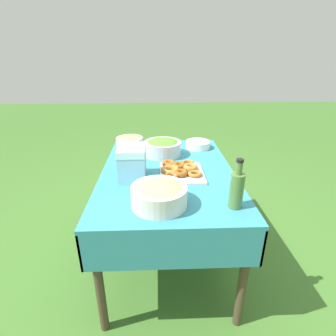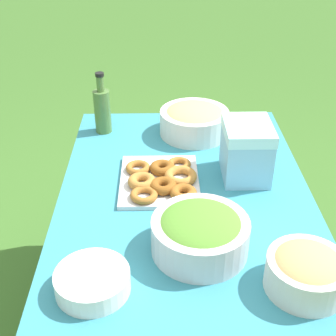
{
  "view_description": "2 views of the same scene",
  "coord_description": "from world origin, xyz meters",
  "px_view_note": "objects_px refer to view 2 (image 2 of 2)",
  "views": [
    {
      "loc": [
        1.66,
        -0.06,
        1.48
      ],
      "look_at": [
        0.07,
        0.0,
        0.78
      ],
      "focal_mm": 28.0,
      "sensor_mm": 36.0,
      "label": 1
    },
    {
      "loc": [
        -1.37,
        0.09,
        1.7
      ],
      "look_at": [
        0.03,
        0.06,
        0.83
      ],
      "focal_mm": 50.0,
      "sensor_mm": 36.0,
      "label": 2
    }
  ],
  "objects_px": {
    "salad_bowl": "(200,232)",
    "pasta_bowl": "(194,120)",
    "donut_platter": "(162,180)",
    "bread_bowl": "(307,271)",
    "plate_stack": "(93,281)",
    "olive_oil_bottle": "(102,109)",
    "cooler_box": "(246,150)"
  },
  "relations": [
    {
      "from": "salad_bowl",
      "to": "pasta_bowl",
      "type": "bearing_deg",
      "value": -2.64
    },
    {
      "from": "salad_bowl",
      "to": "donut_platter",
      "type": "distance_m",
      "value": 0.37
    },
    {
      "from": "salad_bowl",
      "to": "bread_bowl",
      "type": "relative_size",
      "value": 1.31
    },
    {
      "from": "donut_platter",
      "to": "plate_stack",
      "type": "distance_m",
      "value": 0.54
    },
    {
      "from": "donut_platter",
      "to": "bread_bowl",
      "type": "xyz_separation_m",
      "value": [
        -0.51,
        -0.39,
        0.04
      ]
    },
    {
      "from": "olive_oil_bottle",
      "to": "bread_bowl",
      "type": "xyz_separation_m",
      "value": [
        -0.95,
        -0.64,
        -0.05
      ]
    },
    {
      "from": "plate_stack",
      "to": "salad_bowl",
      "type": "bearing_deg",
      "value": -63.08
    },
    {
      "from": "donut_platter",
      "to": "cooler_box",
      "type": "relative_size",
      "value": 1.68
    },
    {
      "from": "pasta_bowl",
      "to": "olive_oil_bottle",
      "type": "relative_size",
      "value": 1.1
    },
    {
      "from": "plate_stack",
      "to": "olive_oil_bottle",
      "type": "bearing_deg",
      "value": 3.65
    },
    {
      "from": "olive_oil_bottle",
      "to": "salad_bowl",
      "type": "bearing_deg",
      "value": -155.26
    },
    {
      "from": "bread_bowl",
      "to": "salad_bowl",
      "type": "bearing_deg",
      "value": 60.31
    },
    {
      "from": "pasta_bowl",
      "to": "bread_bowl",
      "type": "distance_m",
      "value": 0.94
    },
    {
      "from": "pasta_bowl",
      "to": "cooler_box",
      "type": "xyz_separation_m",
      "value": [
        -0.34,
        -0.17,
        0.04
      ]
    },
    {
      "from": "pasta_bowl",
      "to": "donut_platter",
      "type": "xyz_separation_m",
      "value": [
        -0.4,
        0.15,
        -0.05
      ]
    },
    {
      "from": "pasta_bowl",
      "to": "plate_stack",
      "type": "height_order",
      "value": "pasta_bowl"
    },
    {
      "from": "salad_bowl",
      "to": "plate_stack",
      "type": "xyz_separation_m",
      "value": [
        -0.15,
        0.3,
        -0.04
      ]
    },
    {
      "from": "salad_bowl",
      "to": "pasta_bowl",
      "type": "height_order",
      "value": "same"
    },
    {
      "from": "salad_bowl",
      "to": "olive_oil_bottle",
      "type": "xyz_separation_m",
      "value": [
        0.79,
        0.36,
        0.04
      ]
    },
    {
      "from": "salad_bowl",
      "to": "cooler_box",
      "type": "distance_m",
      "value": 0.46
    },
    {
      "from": "pasta_bowl",
      "to": "bread_bowl",
      "type": "height_order",
      "value": "pasta_bowl"
    },
    {
      "from": "pasta_bowl",
      "to": "cooler_box",
      "type": "distance_m",
      "value": 0.38
    },
    {
      "from": "olive_oil_bottle",
      "to": "bread_bowl",
      "type": "bearing_deg",
      "value": -145.96
    },
    {
      "from": "salad_bowl",
      "to": "pasta_bowl",
      "type": "distance_m",
      "value": 0.75
    },
    {
      "from": "olive_oil_bottle",
      "to": "plate_stack",
      "type": "bearing_deg",
      "value": -176.35
    },
    {
      "from": "plate_stack",
      "to": "olive_oil_bottle",
      "type": "relative_size",
      "value": 0.76
    },
    {
      "from": "plate_stack",
      "to": "cooler_box",
      "type": "bearing_deg",
      "value": -41.53
    },
    {
      "from": "plate_stack",
      "to": "cooler_box",
      "type": "distance_m",
      "value": 0.76
    },
    {
      "from": "pasta_bowl",
      "to": "olive_oil_bottle",
      "type": "height_order",
      "value": "olive_oil_bottle"
    },
    {
      "from": "olive_oil_bottle",
      "to": "cooler_box",
      "type": "relative_size",
      "value": 1.28
    },
    {
      "from": "pasta_bowl",
      "to": "donut_platter",
      "type": "relative_size",
      "value": 0.83
    },
    {
      "from": "olive_oil_bottle",
      "to": "cooler_box",
      "type": "distance_m",
      "value": 0.68
    }
  ]
}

